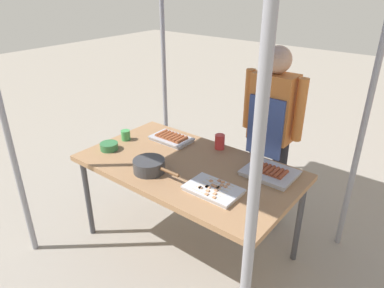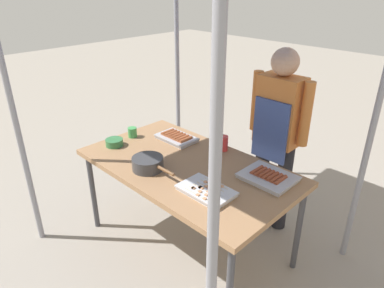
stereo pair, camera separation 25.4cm
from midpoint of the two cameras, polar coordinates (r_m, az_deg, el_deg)
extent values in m
plane|color=gray|center=(3.01, 1.81, -15.99)|extent=(18.00, 18.00, 0.00)
cube|color=#9E724C|center=(2.59, 2.03, -3.81)|extent=(1.60, 0.90, 0.04)
cylinder|color=#3F3F44|center=(3.07, -13.46, -7.56)|extent=(0.04, 0.04, 0.71)
cylinder|color=#3F3F44|center=(3.47, -2.64, -2.71)|extent=(0.04, 0.04, 0.71)
cylinder|color=#3F3F44|center=(2.74, 19.48, -12.96)|extent=(0.04, 0.04, 0.71)
cylinder|color=gray|center=(2.77, -24.50, 3.96)|extent=(0.04, 0.04, 2.17)
cylinder|color=gray|center=(1.38, 8.82, -16.30)|extent=(0.04, 0.04, 2.17)
cylinder|color=gray|center=(3.61, -0.33, 10.93)|extent=(0.04, 0.04, 2.17)
cylinder|color=gray|center=(2.69, 29.66, 2.22)|extent=(0.04, 0.04, 2.17)
cube|color=#ADADB2|center=(2.95, -0.06, 0.78)|extent=(0.33, 0.20, 0.02)
cube|color=#ADADB2|center=(2.94, -0.06, 1.07)|extent=(0.34, 0.21, 0.01)
cylinder|color=#9E512D|center=(3.01, -1.55, 1.87)|extent=(0.03, 0.13, 0.03)
cylinder|color=#9E512D|center=(2.99, -1.06, 1.67)|extent=(0.03, 0.13, 0.03)
cylinder|color=#9E512D|center=(2.96, -0.57, 1.46)|extent=(0.03, 0.13, 0.03)
cylinder|color=#9E512D|center=(2.94, -0.06, 1.26)|extent=(0.03, 0.13, 0.03)
cylinder|color=#9E512D|center=(2.92, 0.45, 1.05)|extent=(0.03, 0.13, 0.03)
cylinder|color=#9E512D|center=(2.89, 0.98, 0.83)|extent=(0.03, 0.13, 0.03)
cylinder|color=#9E512D|center=(2.87, 1.51, 0.61)|extent=(0.03, 0.13, 0.03)
cube|color=silver|center=(2.26, 5.57, -7.79)|extent=(0.34, 0.22, 0.02)
cube|color=silver|center=(2.25, 5.59, -7.45)|extent=(0.35, 0.23, 0.01)
cylinder|color=tan|center=(2.19, 4.08, -8.29)|extent=(0.20, 0.01, 0.01)
cube|color=tan|center=(2.18, 4.33, -8.42)|extent=(0.02, 0.02, 0.02)
cube|color=tan|center=(2.15, 5.49, -9.00)|extent=(0.02, 0.02, 0.02)
cylinder|color=tan|center=(2.21, 4.69, -7.92)|extent=(0.20, 0.01, 0.01)
cube|color=tan|center=(2.22, 4.62, -7.88)|extent=(0.02, 0.02, 0.02)
cube|color=tan|center=(2.19, 5.69, -8.41)|extent=(0.02, 0.02, 0.02)
cube|color=tan|center=(2.25, 3.41, -7.28)|extent=(0.02, 0.02, 0.02)
cube|color=tan|center=(2.25, 3.52, -7.33)|extent=(0.02, 0.02, 0.02)
cylinder|color=tan|center=(2.24, 5.30, -7.55)|extent=(0.20, 0.01, 0.01)
cube|color=tan|center=(2.26, 4.56, -7.19)|extent=(0.02, 0.02, 0.02)
cube|color=tan|center=(2.22, 5.99, -7.88)|extent=(0.02, 0.02, 0.02)
cube|color=tan|center=(2.26, 4.61, -7.21)|extent=(0.02, 0.02, 0.02)
cube|color=tan|center=(2.25, 4.86, -7.33)|extent=(0.02, 0.02, 0.02)
cylinder|color=tan|center=(2.26, 5.89, -7.18)|extent=(0.20, 0.01, 0.01)
cube|color=tan|center=(2.25, 6.47, -7.46)|extent=(0.02, 0.02, 0.02)
cube|color=tan|center=(2.26, 6.00, -7.24)|extent=(0.02, 0.02, 0.02)
cube|color=tan|center=(2.25, 6.34, -7.40)|extent=(0.02, 0.02, 0.02)
cube|color=tan|center=(2.27, 5.54, -7.02)|extent=(0.02, 0.02, 0.02)
cylinder|color=tan|center=(2.29, 6.46, -6.83)|extent=(0.20, 0.01, 0.01)
cube|color=tan|center=(2.31, 5.38, -6.32)|extent=(0.02, 0.02, 0.02)
cube|color=tan|center=(2.26, 7.58, -7.35)|extent=(0.02, 0.02, 0.02)
cube|color=tan|center=(2.27, 6.99, -7.07)|extent=(0.02, 0.02, 0.02)
cylinder|color=tan|center=(2.31, 7.03, -6.48)|extent=(0.20, 0.01, 0.01)
cube|color=tan|center=(2.32, 6.72, -6.34)|extent=(0.02, 0.02, 0.02)
cube|color=tan|center=(2.30, 7.28, -6.59)|extent=(0.02, 0.02, 0.02)
cube|color=tan|center=(2.28, 8.08, -6.96)|extent=(0.02, 0.02, 0.02)
cube|color=#ADADB2|center=(2.47, 15.10, -5.44)|extent=(0.34, 0.27, 0.02)
cube|color=#ADADB2|center=(2.47, 15.14, -5.13)|extent=(0.35, 0.28, 0.01)
cylinder|color=brown|center=(2.50, 13.31, -4.22)|extent=(0.03, 0.13, 0.03)
cylinder|color=brown|center=(2.49, 13.92, -4.46)|extent=(0.03, 0.13, 0.03)
cylinder|color=brown|center=(2.47, 14.54, -4.71)|extent=(0.03, 0.13, 0.03)
cylinder|color=brown|center=(2.46, 15.16, -4.96)|extent=(0.03, 0.13, 0.03)
cylinder|color=brown|center=(2.45, 15.79, -5.21)|extent=(0.03, 0.13, 0.03)
cylinder|color=brown|center=(2.44, 16.43, -5.46)|extent=(0.03, 0.13, 0.03)
cylinder|color=brown|center=(2.43, 17.07, -5.72)|extent=(0.03, 0.13, 0.03)
cylinder|color=#38383A|center=(2.50, -4.30, -3.21)|extent=(0.22, 0.22, 0.09)
cylinder|color=brown|center=(2.37, -1.24, -4.42)|extent=(0.16, 0.02, 0.02)
cylinder|color=#386B33|center=(2.49, -4.33, -2.50)|extent=(0.21, 0.21, 0.01)
cylinder|color=#33723F|center=(2.89, -10.01, 0.19)|extent=(0.14, 0.14, 0.06)
cylinder|color=red|center=(2.79, 7.65, 0.08)|extent=(0.08, 0.08, 0.12)
cylinder|color=#3F994C|center=(3.02, -7.26, 1.83)|extent=(0.08, 0.08, 0.08)
cylinder|color=black|center=(3.19, 13.31, -5.53)|extent=(0.12, 0.12, 0.77)
cylinder|color=black|center=(3.10, 16.74, -6.93)|extent=(0.12, 0.12, 0.77)
cube|color=#CC7233|center=(2.86, 16.49, 5.13)|extent=(0.34, 0.20, 0.55)
cube|color=#384C8C|center=(2.82, 15.05, 2.00)|extent=(0.30, 0.02, 0.49)
cylinder|color=#CC7233|center=(2.95, 12.85, 6.76)|extent=(0.08, 0.08, 0.49)
cylinder|color=#CC7233|center=(2.76, 20.51, 4.43)|extent=(0.08, 0.08, 0.49)
sphere|color=tan|center=(2.76, 17.49, 12.52)|extent=(0.21, 0.21, 0.21)
camera|label=1|loc=(0.13, -87.14, 1.37)|focal=32.99mm
camera|label=2|loc=(0.13, 92.86, -1.37)|focal=32.99mm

